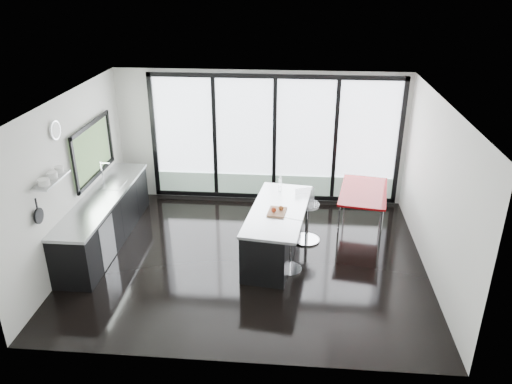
# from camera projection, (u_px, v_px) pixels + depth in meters

# --- Properties ---
(floor) EXTENTS (6.00, 5.00, 0.00)m
(floor) POSITION_uv_depth(u_px,v_px,m) (249.00, 259.00, 8.71)
(floor) COLOR black
(floor) RESTS_ON ground
(ceiling) EXTENTS (6.00, 5.00, 0.00)m
(ceiling) POSITION_uv_depth(u_px,v_px,m) (248.00, 101.00, 7.55)
(ceiling) COLOR white
(ceiling) RESTS_ON wall_back
(wall_back) EXTENTS (6.00, 0.09, 2.80)m
(wall_back) POSITION_uv_depth(u_px,v_px,m) (273.00, 144.00, 10.40)
(wall_back) COLOR silver
(wall_back) RESTS_ON ground
(wall_front) EXTENTS (6.00, 0.00, 2.80)m
(wall_front) POSITION_uv_depth(u_px,v_px,m) (227.00, 270.00, 5.86)
(wall_front) COLOR silver
(wall_front) RESTS_ON ground
(wall_left) EXTENTS (0.26, 5.00, 2.80)m
(wall_left) POSITION_uv_depth(u_px,v_px,m) (77.00, 164.00, 8.54)
(wall_left) COLOR silver
(wall_left) RESTS_ON ground
(wall_right) EXTENTS (0.00, 5.00, 2.80)m
(wall_right) POSITION_uv_depth(u_px,v_px,m) (437.00, 192.00, 7.89)
(wall_right) COLOR silver
(wall_right) RESTS_ON ground
(counter_cabinets) EXTENTS (0.69, 3.24, 1.36)m
(counter_cabinets) POSITION_uv_depth(u_px,v_px,m) (105.00, 219.00, 9.08)
(counter_cabinets) COLOR black
(counter_cabinets) RESTS_ON floor
(island) EXTENTS (1.18, 2.27, 1.15)m
(island) POSITION_uv_depth(u_px,v_px,m) (274.00, 231.00, 8.69)
(island) COLOR black
(island) RESTS_ON floor
(bar_stool_near) EXTENTS (0.55, 0.55, 0.69)m
(bar_stool_near) POSITION_uv_depth(u_px,v_px,m) (289.00, 252.00, 8.25)
(bar_stool_near) COLOR silver
(bar_stool_near) RESTS_ON floor
(bar_stool_far) EXTENTS (0.63, 0.63, 0.77)m
(bar_stool_far) POSITION_uv_depth(u_px,v_px,m) (307.00, 222.00, 9.13)
(bar_stool_far) COLOR silver
(bar_stool_far) RESTS_ON floor
(red_table) EXTENTS (1.08, 1.61, 0.80)m
(red_table) POSITION_uv_depth(u_px,v_px,m) (362.00, 209.00, 9.58)
(red_table) COLOR maroon
(red_table) RESTS_ON floor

